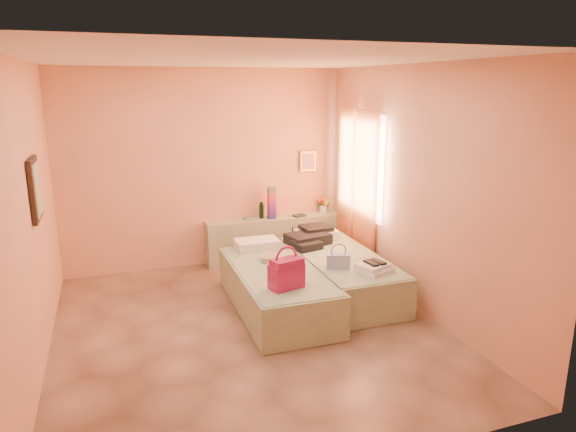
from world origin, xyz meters
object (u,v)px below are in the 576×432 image
(magenta_handbag, at_px, (286,273))
(green_book, at_px, (299,216))
(bed_right, at_px, (340,274))
(headboard_ledge, at_px, (275,238))
(flower_vase, at_px, (323,203))
(water_bottle, at_px, (261,210))
(bed_left, at_px, (277,289))
(towel_stack, at_px, (375,268))
(blue_handbag, at_px, (338,261))

(magenta_handbag, bearing_deg, green_book, 51.00)
(magenta_handbag, bearing_deg, bed_right, 22.65)
(headboard_ledge, bearing_deg, magenta_handbag, -104.93)
(headboard_ledge, distance_m, flower_vase, 0.95)
(headboard_ledge, height_order, flower_vase, flower_vase)
(water_bottle, bearing_deg, headboard_ledge, -12.08)
(water_bottle, bearing_deg, green_book, -10.26)
(bed_left, height_order, green_book, green_book)
(headboard_ledge, xyz_separation_m, towel_stack, (0.49, -2.18, 0.23))
(magenta_handbag, relative_size, blue_handbag, 1.31)
(bed_left, bearing_deg, water_bottle, 79.55)
(magenta_handbag, bearing_deg, water_bottle, 64.51)
(headboard_ledge, relative_size, water_bottle, 8.80)
(blue_handbag, bearing_deg, bed_right, 82.19)
(bed_left, distance_m, bed_right, 0.92)
(green_book, bearing_deg, towel_stack, -103.39)
(water_bottle, height_order, blue_handbag, water_bottle)
(towel_stack, bearing_deg, water_bottle, 106.94)
(water_bottle, distance_m, flower_vase, 1.01)
(bed_left, xyz_separation_m, water_bottle, (0.34, 1.74, 0.52))
(green_book, xyz_separation_m, towel_stack, (0.12, -2.12, -0.11))
(headboard_ledge, xyz_separation_m, bed_left, (-0.53, -1.70, -0.08))
(water_bottle, height_order, flower_vase, flower_vase)
(blue_handbag, xyz_separation_m, towel_stack, (0.34, -0.26, -0.04))
(bed_right, bearing_deg, towel_stack, -79.36)
(bed_right, bearing_deg, magenta_handbag, -141.57)
(bed_right, distance_m, green_book, 1.52)
(bed_left, bearing_deg, headboard_ledge, 73.40)
(bed_left, xyz_separation_m, flower_vase, (1.35, 1.77, 0.54))
(bed_right, height_order, towel_stack, towel_stack)
(blue_handbag, bearing_deg, bed_left, -177.65)
(green_book, xyz_separation_m, magenta_handbag, (-0.98, -2.22, -0.00))
(headboard_ledge, relative_size, flower_vase, 7.28)
(green_book, distance_m, magenta_handbag, 2.43)
(flower_vase, bearing_deg, headboard_ledge, -174.95)
(bed_left, bearing_deg, bed_right, 11.91)
(green_book, bearing_deg, bed_right, -106.54)
(bed_left, height_order, water_bottle, water_bottle)
(water_bottle, xyz_separation_m, magenta_handbag, (-0.42, -2.32, -0.10))
(bed_left, height_order, flower_vase, flower_vase)
(water_bottle, relative_size, flower_vase, 0.83)
(water_bottle, relative_size, magenta_handbag, 0.67)
(green_book, bearing_deg, bed_left, -135.34)
(green_book, bearing_deg, blue_handbag, -113.26)
(water_bottle, height_order, towel_stack, water_bottle)
(green_book, height_order, magenta_handbag, magenta_handbag)
(green_book, relative_size, flower_vase, 0.62)
(bed_left, relative_size, bed_right, 1.00)
(towel_stack, bearing_deg, headboard_ledge, 102.68)
(bed_right, bearing_deg, water_bottle, 110.35)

